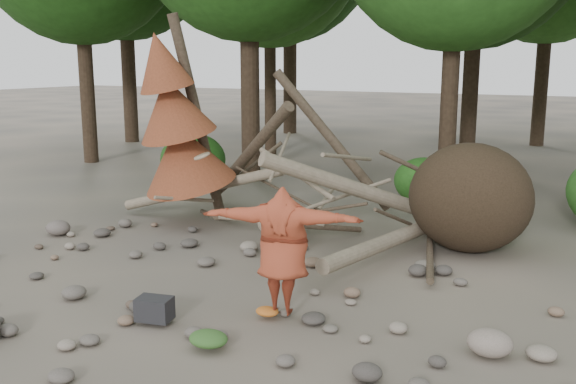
% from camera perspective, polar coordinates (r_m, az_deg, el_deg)
% --- Properties ---
extents(ground, '(120.00, 120.00, 0.00)m').
position_cam_1_polar(ground, '(9.28, -6.33, -9.97)').
color(ground, '#514C44').
rests_on(ground, ground).
extents(deadfall_pile, '(8.55, 5.24, 3.30)m').
position_cam_1_polar(deadfall_pile, '(12.00, 13.10, -0.47)').
color(deadfall_pile, '#332619').
rests_on(deadfall_pile, ground).
extents(dead_conifer, '(2.06, 2.16, 4.35)m').
position_cam_1_polar(dead_conifer, '(13.25, -9.80, 5.86)').
color(dead_conifer, '#4C3F30').
rests_on(dead_conifer, ground).
extents(bush_left, '(1.80, 1.80, 1.44)m').
position_cam_1_polar(bush_left, '(17.89, -8.44, 2.88)').
color(bush_left, '#1E4C14').
rests_on(bush_left, ground).
extents(bush_mid, '(1.40, 1.40, 1.12)m').
position_cam_1_polar(bush_mid, '(15.76, 11.93, 0.99)').
color(bush_mid, '#28611C').
rests_on(bush_mid, ground).
extents(frisbee_thrower, '(2.70, 1.09, 2.06)m').
position_cam_1_polar(frisbee_thrower, '(8.49, -0.48, -5.22)').
color(frisbee_thrower, '#9E3C23').
rests_on(frisbee_thrower, ground).
extents(backpack, '(0.51, 0.39, 0.30)m').
position_cam_1_polar(backpack, '(8.74, -11.77, -10.49)').
color(backpack, black).
rests_on(backpack, ground).
extents(cloth_green, '(0.49, 0.41, 0.18)m').
position_cam_1_polar(cloth_green, '(7.94, -7.09, -13.15)').
color(cloth_green, '#325C24').
rests_on(cloth_green, ground).
extents(cloth_orange, '(0.32, 0.26, 0.12)m').
position_cam_1_polar(cloth_orange, '(8.75, -1.86, -10.86)').
color(cloth_orange, '#C36621').
rests_on(cloth_orange, ground).
extents(boulder_mid_right, '(0.53, 0.48, 0.32)m').
position_cam_1_polar(boulder_mid_right, '(8.07, 17.50, -12.66)').
color(boulder_mid_right, gray).
rests_on(boulder_mid_right, ground).
extents(boulder_mid_left, '(0.50, 0.45, 0.30)m').
position_cam_1_polar(boulder_mid_left, '(13.50, -19.76, -3.02)').
color(boulder_mid_left, '#685E58').
rests_on(boulder_mid_left, ground).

